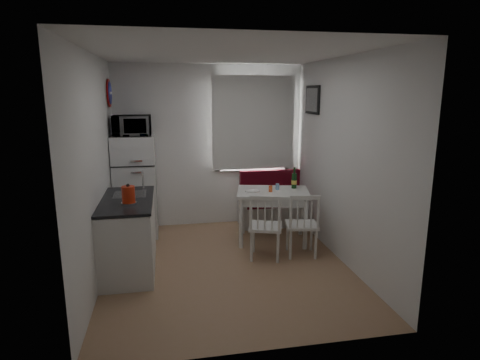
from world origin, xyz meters
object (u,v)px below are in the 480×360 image
at_px(bench, 276,207).
at_px(fridge, 136,186).
at_px(chair_right, 304,219).
at_px(kitchen_counter, 129,234).
at_px(chair_left, 267,220).
at_px(microwave, 132,126).
at_px(kettle, 128,195).
at_px(dining_table, 273,197).
at_px(wine_bottle, 294,178).

bearing_deg(bench, fridge, -177.23).
bearing_deg(chair_right, kitchen_counter, -171.95).
distance_m(chair_left, microwave, 2.42).
relative_size(bench, microwave, 2.30).
xyz_separation_m(chair_left, kettle, (-1.69, -0.19, 0.47)).
bearing_deg(microwave, kettle, -88.82).
bearing_deg(dining_table, chair_right, -56.05).
xyz_separation_m(fridge, wine_bottle, (2.32, -0.55, 0.16)).
bearing_deg(kitchen_counter, wine_bottle, 16.45).
relative_size(chair_left, fridge, 0.34).
bearing_deg(wine_bottle, kettle, -157.42).
distance_m(kitchen_counter, chair_left, 1.75).
bearing_deg(bench, dining_table, -109.94).
height_order(fridge, microwave, microwave).
bearing_deg(bench, microwave, -175.96).
height_order(chair_left, fridge, fridge).
xyz_separation_m(chair_right, microwave, (-2.22, 1.26, 1.15)).
relative_size(bench, fridge, 0.81).
relative_size(chair_left, microwave, 0.96).
bearing_deg(dining_table, bench, 83.27).
xyz_separation_m(fridge, kettle, (0.03, -1.51, 0.25)).
xyz_separation_m(bench, kettle, (-2.22, -1.62, 0.72)).
bearing_deg(kettle, chair_right, 5.05).
xyz_separation_m(bench, wine_bottle, (0.07, -0.66, 0.63)).
height_order(chair_right, wine_bottle, wine_bottle).
height_order(fridge, kettle, fridge).
relative_size(dining_table, kettle, 4.89).
bearing_deg(kettle, chair_left, 6.47).
xyz_separation_m(dining_table, kettle, (-1.94, -0.85, 0.34)).
height_order(dining_table, fridge, fridge).
bearing_deg(fridge, kettle, -88.86).
xyz_separation_m(chair_left, fridge, (-1.72, 1.31, 0.22)).
distance_m(kitchen_counter, chair_right, 2.25).
bearing_deg(wine_bottle, microwave, 167.81).
bearing_deg(microwave, bench, 4.04).
bearing_deg(wine_bottle, dining_table, -164.05).
bearing_deg(fridge, chair_right, -30.54).
relative_size(bench, kettle, 5.24).
bearing_deg(dining_table, microwave, 176.24).
bearing_deg(microwave, dining_table, -16.96).
height_order(kitchen_counter, fridge, fridge).
xyz_separation_m(microwave, wine_bottle, (2.32, -0.50, -0.76)).
bearing_deg(microwave, chair_right, -29.58).
height_order(kettle, wine_bottle, kettle).
height_order(dining_table, microwave, microwave).
height_order(kitchen_counter, wine_bottle, kitchen_counter).
xyz_separation_m(chair_left, microwave, (-1.72, 1.26, 1.13)).
distance_m(bench, fridge, 2.30).
height_order(bench, wine_bottle, wine_bottle).
bearing_deg(kitchen_counter, chair_left, -2.29).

